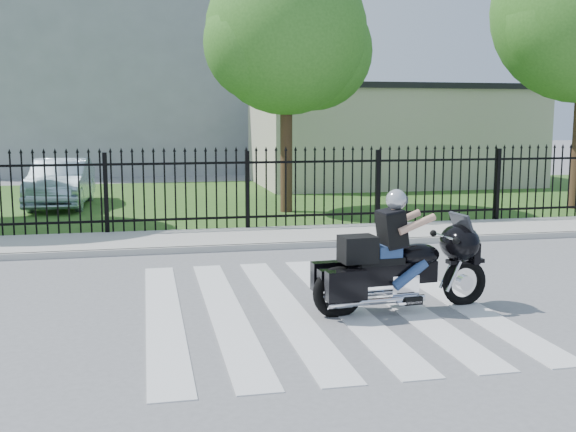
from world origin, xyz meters
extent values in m
plane|color=slate|center=(0.00, 0.00, 0.00)|extent=(120.00, 120.00, 0.00)
cube|color=#ADAAA3|center=(0.00, 5.00, 0.06)|extent=(40.00, 2.00, 0.12)
cube|color=#ADAAA3|center=(0.00, 4.00, 0.06)|extent=(40.00, 0.12, 0.12)
cube|color=#2D521C|center=(0.00, 12.00, 0.01)|extent=(40.00, 12.00, 0.02)
cube|color=black|center=(0.00, 6.00, 0.35)|extent=(26.00, 0.04, 0.05)
cube|color=black|center=(0.00, 6.00, 1.55)|extent=(26.00, 0.04, 0.05)
cylinder|color=#382316|center=(1.50, 9.00, 2.08)|extent=(0.32, 0.32, 4.16)
sphere|color=#326C1E|center=(1.50, 9.00, 4.68)|extent=(4.20, 4.20, 4.20)
cube|color=#BEB79F|center=(7.00, 16.00, 1.75)|extent=(10.00, 6.00, 3.50)
cube|color=black|center=(7.00, 16.00, 3.60)|extent=(10.20, 6.20, 0.20)
cube|color=#999BA1|center=(-3.00, 26.00, 6.00)|extent=(15.00, 10.00, 12.00)
torus|color=black|center=(2.00, -0.35, 0.31)|extent=(0.65, 0.17, 0.64)
torus|color=black|center=(0.18, -0.50, 0.31)|extent=(0.69, 0.19, 0.68)
cube|color=black|center=(0.93, -0.44, 0.51)|extent=(1.23, 0.32, 0.28)
ellipsoid|color=black|center=(1.30, -0.41, 0.73)|extent=(0.61, 0.42, 0.31)
cube|color=black|center=(0.74, -0.45, 0.69)|extent=(0.63, 0.35, 0.09)
cube|color=silver|center=(1.07, -0.43, 0.35)|extent=(0.39, 0.31, 0.28)
ellipsoid|color=black|center=(1.91, -0.36, 0.86)|extent=(0.56, 0.71, 0.50)
cube|color=black|center=(0.44, -0.48, 0.86)|extent=(0.47, 0.39, 0.34)
cube|color=navy|center=(0.85, -0.44, 0.80)|extent=(0.34, 0.30, 0.17)
sphere|color=#B9BBC1|center=(0.97, -0.44, 1.47)|extent=(0.27, 0.27, 0.27)
imported|color=#9FB8C8|center=(-4.52, 11.37, 0.70)|extent=(1.58, 4.16, 1.35)
camera|label=1|loc=(-2.17, -8.53, 2.51)|focal=42.00mm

